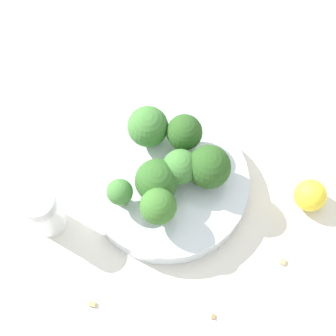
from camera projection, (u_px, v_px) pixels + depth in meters
name	position (u px, v px, depth m)	size (l,w,h in m)	color
ground_plane	(168.00, 188.00, 0.64)	(3.00, 3.00, 0.00)	silver
bowl	(168.00, 183.00, 0.63)	(0.21, 0.21, 0.03)	silver
broccoli_floret_0	(180.00, 167.00, 0.58)	(0.04, 0.04, 0.06)	#7A9E5B
broccoli_floret_1	(184.00, 133.00, 0.60)	(0.05, 0.05, 0.06)	#8EB770
broccoli_floret_2	(158.00, 207.00, 0.56)	(0.04, 0.04, 0.06)	#84AD66
broccoli_floret_3	(157.00, 181.00, 0.58)	(0.05, 0.05, 0.06)	#84AD66
broccoli_floret_4	(147.00, 127.00, 0.61)	(0.05, 0.05, 0.06)	#7A9E5B
broccoli_floret_5	(120.00, 193.00, 0.57)	(0.03, 0.03, 0.05)	#7A9E5B
broccoli_floret_6	(209.00, 167.00, 0.58)	(0.06, 0.06, 0.06)	#7A9E5B
pepper_shaker	(45.00, 212.00, 0.58)	(0.04, 0.04, 0.08)	silver
lemon_wedge	(310.00, 195.00, 0.61)	(0.04, 0.04, 0.04)	yellow
almond_crumb_0	(283.00, 261.00, 0.59)	(0.01, 0.01, 0.01)	tan
almond_crumb_1	(209.00, 122.00, 0.68)	(0.01, 0.01, 0.01)	tan
almond_crumb_2	(213.00, 316.00, 0.57)	(0.01, 0.00, 0.01)	olive
almond_crumb_3	(92.00, 304.00, 0.57)	(0.01, 0.01, 0.01)	tan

